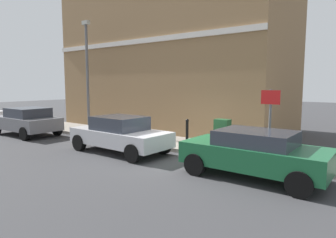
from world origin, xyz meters
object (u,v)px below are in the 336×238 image
object	(u,v)px
utility_cabinet	(222,136)
street_sign	(270,114)
bollard_near_cabinet	(187,131)
bollard_far_kerb	(141,129)
car_green	(254,152)
car_grey	(27,121)
car_silver	(120,134)
lamppost	(87,71)

from	to	relation	value
utility_cabinet	street_sign	xyz separation A→B (m)	(-0.69, -1.98, 0.98)
bollard_near_cabinet	bollard_far_kerb	bearing A→B (deg)	114.29
car_green	car_grey	bearing A→B (deg)	1.43
car_grey	car_silver	bearing A→B (deg)	-179.40
bollard_far_kerb	street_sign	bearing A→B (deg)	-89.58
utility_cabinet	bollard_near_cabinet	bearing A→B (deg)	86.53
bollard_far_kerb	car_green	bearing A→B (deg)	-104.32
utility_cabinet	bollard_near_cabinet	xyz separation A→B (m)	(0.10, 1.65, 0.02)
car_silver	bollard_near_cabinet	xyz separation A→B (m)	(2.31, -1.56, -0.01)
bollard_far_kerb	lamppost	distance (m)	5.15
car_grey	bollard_far_kerb	distance (m)	6.60
lamppost	street_sign	bearing A→B (deg)	-93.95
car_green	bollard_near_cabinet	xyz separation A→B (m)	(2.24, 3.70, -0.01)
bollard_near_cabinet	lamppost	size ratio (longest dim) A/B	0.18
bollard_near_cabinet	car_grey	bearing A→B (deg)	106.66
utility_cabinet	street_sign	world-z (taller)	street_sign
street_sign	bollard_far_kerb	bearing A→B (deg)	90.42
utility_cabinet	street_sign	bearing A→B (deg)	-109.15
car_green	car_silver	size ratio (longest dim) A/B	0.96
bollard_near_cabinet	bollard_far_kerb	distance (m)	2.01
bollard_near_cabinet	car_silver	bearing A→B (deg)	146.02
bollard_near_cabinet	street_sign	distance (m)	3.84
car_grey	bollard_near_cabinet	size ratio (longest dim) A/B	3.80
utility_cabinet	car_silver	bearing A→B (deg)	124.57
car_grey	street_sign	world-z (taller)	street_sign
car_green	street_sign	xyz separation A→B (m)	(1.45, 0.07, 0.94)
street_sign	car_green	bearing A→B (deg)	-177.30
bollard_far_kerb	street_sign	world-z (taller)	street_sign
utility_cabinet	lamppost	xyz separation A→B (m)	(-0.01, 7.87, 2.62)
utility_cabinet	car_green	bearing A→B (deg)	-136.25
utility_cabinet	bollard_far_kerb	distance (m)	3.56
bollard_near_cabinet	bollard_far_kerb	world-z (taller)	same
bollard_far_kerb	lamppost	size ratio (longest dim) A/B	0.18
car_silver	bollard_near_cabinet	world-z (taller)	car_silver
car_green	car_silver	xyz separation A→B (m)	(-0.07, 5.26, -0.00)
car_silver	bollard_near_cabinet	distance (m)	2.79
car_green	bollard_near_cabinet	size ratio (longest dim) A/B	3.78
car_green	street_sign	distance (m)	1.73
car_green	lamppost	size ratio (longest dim) A/B	0.69
bollard_far_kerb	street_sign	distance (m)	5.55
street_sign	utility_cabinet	bearing A→B (deg)	70.85
lamppost	bollard_near_cabinet	bearing A→B (deg)	-89.00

